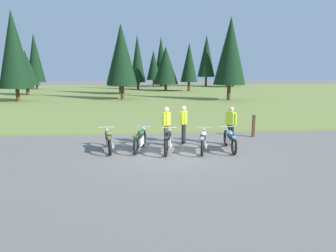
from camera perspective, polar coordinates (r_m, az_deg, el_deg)
ground_plane at (r=12.61m, az=0.23°, el=-4.53°), size 140.00×140.00×0.00m
grass_moorland at (r=37.61m, az=-3.21°, el=5.69°), size 80.00×44.00×0.10m
forest_treeline at (r=44.27m, az=-2.93°, el=12.12°), size 34.24×27.48×8.74m
motorcycle_olive at (r=12.72m, az=-10.92°, el=-2.56°), size 0.69×2.08×0.88m
motorcycle_british_green at (r=12.67m, az=-5.15°, el=-2.45°), size 0.70×2.07×0.88m
motorcycle_black at (r=12.35m, az=-0.02°, el=-2.76°), size 0.65×2.08×0.88m
motorcycle_silver at (r=12.47m, az=6.46°, el=-2.70°), size 0.74×2.07×0.88m
motorcycle_sky_blue at (r=12.81m, az=11.33°, el=-2.48°), size 0.62×2.10×0.88m
rider_near_row_end at (r=13.65m, az=2.92°, el=0.71°), size 0.34×0.52×1.67m
rider_with_back_turned at (r=13.30m, az=-0.30°, el=0.46°), size 0.37×0.49×1.67m
rider_checking_bike at (r=13.64m, az=11.47°, el=0.50°), size 0.40×0.44×1.67m
trail_marker_post at (r=15.53m, az=15.45°, el=0.01°), size 0.12×0.12×1.07m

